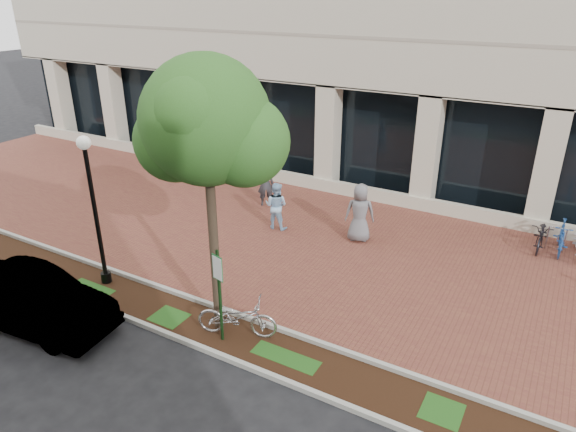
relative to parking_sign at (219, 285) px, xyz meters
The scene contains 13 objects.
ground 5.69m from the parking_sign, 92.79° to the left, with size 120.00×120.00×0.00m, color black.
brick_plaza 5.68m from the parking_sign, 92.79° to the left, with size 40.00×9.00×0.01m, color brown.
planting_strip 1.56m from the parking_sign, 140.57° to the left, with size 40.00×1.50×0.01m, color black.
curb_plaza_side 1.78m from the parking_sign, 105.36° to the left, with size 40.00×0.12×0.12m, color #A2A298.
curb_street_side 1.59m from the parking_sign, 116.60° to the right, with size 40.00×0.12×0.12m, color #A2A298.
parking_sign is the anchor object (origin of this frame).
lamppost 4.51m from the parking_sign, behind, with size 0.36×0.36×4.25m.
street_tree 3.46m from the parking_sign, 128.54° to the left, with size 3.29×2.74×6.50m.
locked_bicycle 1.10m from the parking_sign, 60.24° to the left, with size 0.67×1.94×1.02m, color #B3B3B8.
pedestrian_left 8.27m from the parking_sign, 114.68° to the left, with size 0.63×0.41×1.73m, color #2D2D32.
pedestrian_mid 6.34m from the parking_sign, 109.09° to the left, with size 0.80×0.63×1.65m, color #97C0E2.
pedestrian_right 6.56m from the parking_sign, 83.25° to the left, with size 0.95×0.62×1.95m, color slate.
sedan_near_curb 4.76m from the parking_sign, 157.91° to the right, with size 1.50×4.29×1.41m, color silver.
Camera 1 is at (6.50, -13.27, 7.65)m, focal length 32.00 mm.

